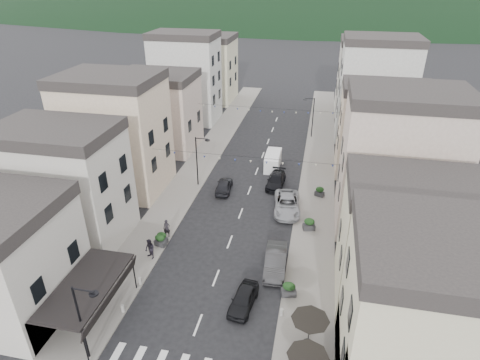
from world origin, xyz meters
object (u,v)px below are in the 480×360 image
object	(u,v)px
parked_car_e	(224,186)
pedestrian_b	(150,249)
parked_car_c	(287,204)
pedestrian_a	(167,228)
parked_car_d	(276,181)
delivery_van	(273,160)
parked_car_a	(243,299)
parked_car_b	(276,261)

from	to	relation	value
parked_car_e	pedestrian_b	distance (m)	13.49
parked_car_c	pedestrian_a	world-z (taller)	pedestrian_a
parked_car_d	pedestrian_a	size ratio (longest dim) A/B	2.63
delivery_van	parked_car_c	bearing A→B (deg)	-75.37
parked_car_a	delivery_van	world-z (taller)	delivery_van
parked_car_a	pedestrian_a	size ratio (longest dim) A/B	2.20
parked_car_a	pedestrian_b	world-z (taller)	pedestrian_b
parked_car_a	parked_car_d	distance (m)	19.26
parked_car_d	pedestrian_a	xyz separation A→B (m)	(-8.69, -12.20, 0.33)
parked_car_b	parked_car_d	bearing A→B (deg)	93.81
parked_car_d	pedestrian_a	bearing A→B (deg)	-123.14
parked_car_b	pedestrian_a	distance (m)	10.76
parked_car_c	parked_car_d	xyz separation A→B (m)	(-1.80, 5.22, -0.11)
parked_car_d	pedestrian_b	size ratio (longest dim) A/B	2.46
parked_car_b	parked_car_c	distance (m)	9.39
parked_car_d	delivery_van	size ratio (longest dim) A/B	1.03
parked_car_a	parked_car_d	size ratio (longest dim) A/B	0.84
parked_car_a	parked_car_e	distance (m)	17.70
parked_car_b	parked_car_d	xyz separation A→B (m)	(-1.80, 14.61, -0.14)
parked_car_e	delivery_van	world-z (taller)	delivery_van
parked_car_c	parked_car_e	bearing A→B (deg)	153.35
parked_car_a	pedestrian_b	xyz separation A→B (m)	(-8.93, 3.73, 0.40)
pedestrian_a	delivery_van	bearing A→B (deg)	58.10
parked_car_e	pedestrian_b	bearing A→B (deg)	70.81
parked_car_e	pedestrian_a	xyz separation A→B (m)	(-3.09, -9.73, 0.31)
pedestrian_b	parked_car_e	bearing A→B (deg)	109.72
parked_car_d	parked_car_e	world-z (taller)	parked_car_e
parked_car_c	pedestrian_a	bearing A→B (deg)	-152.62
parked_car_a	delivery_van	bearing A→B (deg)	99.55
parked_car_b	parked_car_d	size ratio (longest dim) A/B	1.06
delivery_van	pedestrian_b	distance (m)	21.74
parked_car_d	parked_car_e	xyz separation A→B (m)	(-5.60, -2.47, 0.02)
pedestrian_a	pedestrian_b	xyz separation A→B (m)	(-0.25, -3.34, 0.06)
parked_car_c	pedestrian_b	world-z (taller)	pedestrian_b
delivery_van	pedestrian_a	distance (m)	18.57
parked_car_e	pedestrian_b	xyz separation A→B (m)	(-3.33, -13.06, 0.38)
parked_car_e	delivery_van	distance (m)	8.54
parked_car_a	parked_car_e	xyz separation A→B (m)	(-5.60, 16.79, 0.03)
parked_car_c	pedestrian_a	distance (m)	12.60
parked_car_c	parked_car_d	world-z (taller)	parked_car_c
parked_car_e	pedestrian_a	bearing A→B (deg)	67.53
parked_car_a	parked_car_b	distance (m)	4.99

